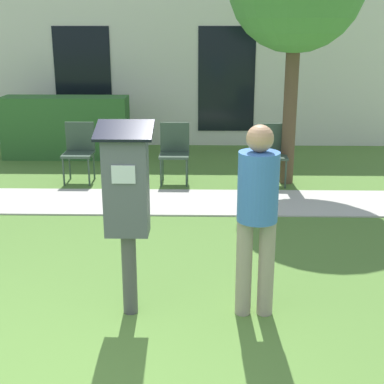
% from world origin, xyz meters
% --- Properties ---
extents(sidewalk, '(12.00, 1.10, 0.02)m').
position_xyz_m(sidewalk, '(0.00, 4.01, 0.01)').
color(sidewalk, '#B7B2A8').
rests_on(sidewalk, ground).
extents(building_facade, '(10.00, 0.26, 3.20)m').
position_xyz_m(building_facade, '(0.00, 7.83, 1.60)').
color(building_facade, silver).
rests_on(building_facade, ground).
extents(parking_meter, '(0.44, 0.31, 1.59)m').
position_xyz_m(parking_meter, '(0.36, 1.10, 1.02)').
color(parking_meter, '#4C4C4C').
rests_on(parking_meter, ground).
extents(person_standing, '(0.32, 0.32, 1.58)m').
position_xyz_m(person_standing, '(1.38, 1.10, 0.93)').
color(person_standing, gray).
rests_on(person_standing, ground).
extents(outdoor_chair_left, '(0.44, 0.44, 0.90)m').
position_xyz_m(outdoor_chair_left, '(-0.93, 5.06, 0.53)').
color(outdoor_chair_left, '#334738').
rests_on(outdoor_chair_left, ground).
extents(outdoor_chair_middle, '(0.44, 0.44, 0.90)m').
position_xyz_m(outdoor_chair_middle, '(0.52, 5.04, 0.53)').
color(outdoor_chair_middle, '#334738').
rests_on(outdoor_chair_middle, ground).
extents(outdoor_chair_right, '(0.44, 0.44, 0.90)m').
position_xyz_m(outdoor_chair_right, '(1.98, 5.00, 0.53)').
color(outdoor_chair_right, '#334738').
rests_on(outdoor_chair_right, ground).
extents(hedge_row, '(2.24, 0.60, 1.10)m').
position_xyz_m(hedge_row, '(-1.52, 6.63, 0.55)').
color(hedge_row, '#33662D').
rests_on(hedge_row, ground).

